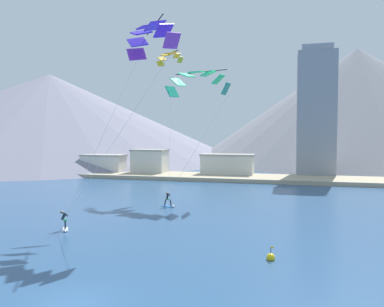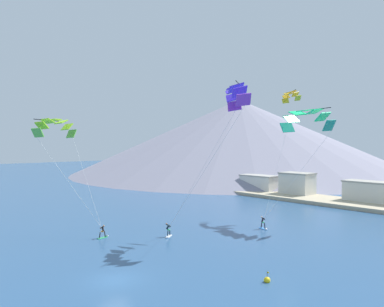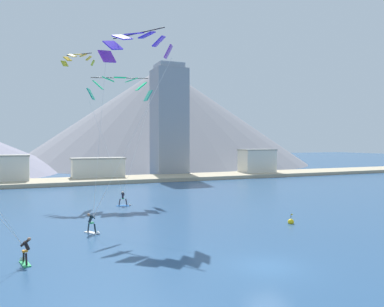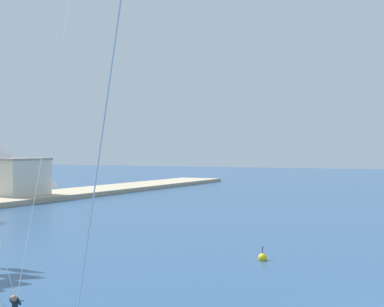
% 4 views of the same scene
% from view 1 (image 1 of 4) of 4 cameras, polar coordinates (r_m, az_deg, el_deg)
% --- Properties ---
extents(ground_plane, '(400.00, 400.00, 0.00)m').
position_cam_1_polar(ground_plane, '(20.05, -17.90, -21.34)').
color(ground_plane, navy).
extents(kitesurfer_near_lead, '(1.29, 1.68, 1.76)m').
position_cam_1_polar(kitesurfer_near_lead, '(34.24, -18.83, -10.17)').
color(kitesurfer_near_lead, white).
rests_on(kitesurfer_near_lead, ground).
extents(kitesurfer_near_trail, '(1.77, 0.97, 1.82)m').
position_cam_1_polar(kitesurfer_near_trail, '(42.83, -3.51, -7.36)').
color(kitesurfer_near_trail, '#337FDB').
rests_on(kitesurfer_near_trail, ground).
extents(parafoil_kite_near_lead, '(8.84, 9.77, 17.56)m').
position_cam_1_polar(parafoil_kite_near_lead, '(38.01, -6.47, 17.26)').
color(parafoil_kite_near_lead, purple).
extents(parafoil_kite_near_trail, '(8.92, 10.19, 15.28)m').
position_cam_1_polar(parafoil_kite_near_trail, '(50.34, 0.88, 11.06)').
color(parafoil_kite_near_trail, '#17987C').
extents(parafoil_kite_distant_high_outer, '(4.65, 3.31, 1.86)m').
position_cam_1_polar(parafoil_kite_distant_high_outer, '(56.01, -3.47, 14.49)').
color(parafoil_kite_distant_high_outer, gold).
extents(race_marker_buoy, '(0.56, 0.56, 1.02)m').
position_cam_1_polar(race_marker_buoy, '(25.89, 11.91, -15.24)').
color(race_marker_buoy, yellow).
rests_on(race_marker_buoy, ground).
extents(shoreline_strip, '(180.00, 10.00, 0.70)m').
position_cam_1_polar(shoreline_strip, '(69.08, 6.33, -3.66)').
color(shoreline_strip, tan).
rests_on(shoreline_strip, ground).
extents(shore_building_promenade_mid, '(6.90, 4.72, 5.26)m').
position_cam_1_polar(shore_building_promenade_mid, '(75.59, -6.45, -1.35)').
color(shore_building_promenade_mid, silver).
rests_on(shore_building_promenade_mid, ground).
extents(shore_building_quay_east, '(8.97, 4.34, 4.12)m').
position_cam_1_polar(shore_building_quay_east, '(79.34, -13.29, -1.62)').
color(shore_building_quay_east, silver).
rests_on(shore_building_quay_east, ground).
extents(shore_building_quay_west, '(10.28, 4.38, 4.48)m').
position_cam_1_polar(shore_building_quay_west, '(72.24, 5.43, -1.85)').
color(shore_building_quay_west, silver).
rests_on(shore_building_quay_west, ground).
extents(highrise_tower, '(7.00, 7.00, 24.89)m').
position_cam_1_polar(highrise_tower, '(75.71, 18.36, 5.79)').
color(highrise_tower, gray).
rests_on(highrise_tower, ground).
extents(mountain_peak_west_ridge, '(127.47, 127.47, 28.58)m').
position_cam_1_polar(mountain_peak_west_ridge, '(135.81, -20.80, 5.26)').
color(mountain_peak_west_ridge, gray).
rests_on(mountain_peak_west_ridge, ground).
extents(mountain_peak_central_summit, '(101.25, 101.25, 34.86)m').
position_cam_1_polar(mountain_peak_central_summit, '(127.72, 23.78, 6.78)').
color(mountain_peak_central_summit, gray).
rests_on(mountain_peak_central_summit, ground).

